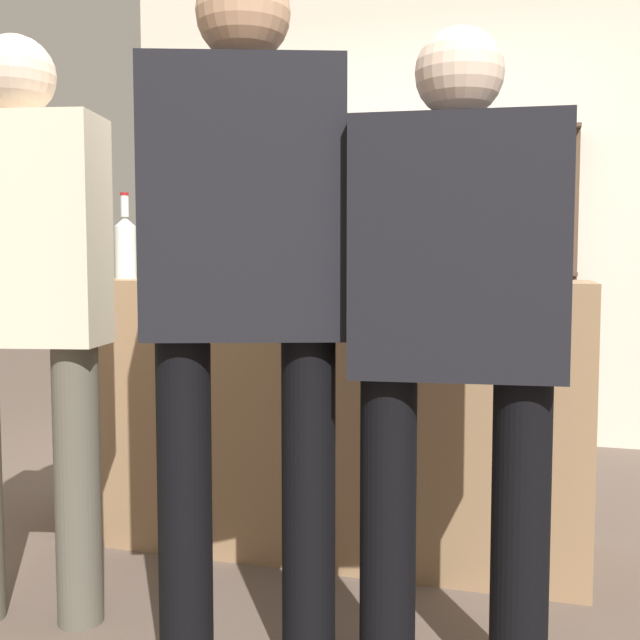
{
  "coord_description": "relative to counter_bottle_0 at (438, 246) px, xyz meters",
  "views": [
    {
      "loc": [
        0.77,
        -2.62,
        1.04
      ],
      "look_at": [
        0.0,
        0.0,
        0.83
      ],
      "focal_mm": 42.0,
      "sensor_mm": 36.0,
      "label": 1
    }
  ],
  "objects": [
    {
      "name": "customer_right",
      "position": [
        0.18,
        -1.0,
        -0.19
      ],
      "size": [
        0.52,
        0.27,
        1.58
      ],
      "rotation": [
        0.0,
        0.0,
        1.68
      ],
      "color": "black",
      "rests_on": "ground_plane"
    },
    {
      "name": "back_wall",
      "position": [
        -0.4,
        1.71,
        0.3
      ],
      "size": [
        3.49,
        0.12,
        2.8
      ],
      "primitive_type": "cube",
      "color": "beige",
      "rests_on": "ground_plane"
    },
    {
      "name": "cork_jar",
      "position": [
        -0.42,
        -0.11,
        -0.05
      ],
      "size": [
        0.11,
        0.11,
        0.14
      ],
      "color": "silver",
      "rests_on": "bar_counter"
    },
    {
      "name": "customer_left",
      "position": [
        -1.04,
        -1.0,
        -0.13
      ],
      "size": [
        0.5,
        0.29,
        1.67
      ],
      "rotation": [
        0.0,
        0.0,
        1.78
      ],
      "color": "#575347",
      "rests_on": "ground_plane"
    },
    {
      "name": "counter_bottle_1",
      "position": [
        0.14,
        -0.33,
        0.02
      ],
      "size": [
        0.08,
        0.08,
        0.37
      ],
      "color": "black",
      "rests_on": "bar_counter"
    },
    {
      "name": "back_shelf",
      "position": [
        -0.41,
        1.53,
        0.07
      ],
      "size": [
        1.94,
        0.18,
        1.78
      ],
      "color": "#4C3828",
      "rests_on": "ground_plane"
    },
    {
      "name": "ground_plane",
      "position": [
        -0.4,
        -0.17,
        -1.1
      ],
      "size": [
        16.0,
        16.0,
        0.0
      ],
      "primitive_type": "plane",
      "color": "brown"
    },
    {
      "name": "counter_bottle_2",
      "position": [
        -1.22,
        -0.15,
        0.01
      ],
      "size": [
        0.08,
        0.08,
        0.34
      ],
      "color": "silver",
      "rests_on": "bar_counter"
    },
    {
      "name": "counter_bottle_0",
      "position": [
        0.0,
        0.0,
        0.0
      ],
      "size": [
        0.08,
        0.08,
        0.32
      ],
      "color": "#0F1956",
      "rests_on": "bar_counter"
    },
    {
      "name": "wine_glass",
      "position": [
        0.2,
        -0.25,
        0.0
      ],
      "size": [
        0.08,
        0.08,
        0.17
      ],
      "color": "silver",
      "rests_on": "bar_counter"
    },
    {
      "name": "customer_center",
      "position": [
        -0.34,
        -1.07,
        -0.08
      ],
      "size": [
        0.53,
        0.36,
        1.76
      ],
      "rotation": [
        0.0,
        0.0,
        1.89
      ],
      "color": "black",
      "rests_on": "ground_plane"
    },
    {
      "name": "ice_bucket",
      "position": [
        -0.23,
        -0.2,
        -0.0
      ],
      "size": [
        0.22,
        0.22,
        0.24
      ],
      "color": "#B2B2B7",
      "rests_on": "bar_counter"
    },
    {
      "name": "bar_counter",
      "position": [
        -0.4,
        -0.17,
        -0.61
      ],
      "size": [
        1.89,
        0.57,
        0.98
      ],
      "primitive_type": "cube",
      "color": "#997551",
      "rests_on": "ground_plane"
    },
    {
      "name": "server_behind_counter",
      "position": [
        -0.37,
        0.8,
        -0.15
      ],
      "size": [
        0.51,
        0.29,
        1.64
      ],
      "rotation": [
        0.0,
        0.0,
        -1.74
      ],
      "color": "#121C33",
      "rests_on": "ground_plane"
    }
  ]
}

